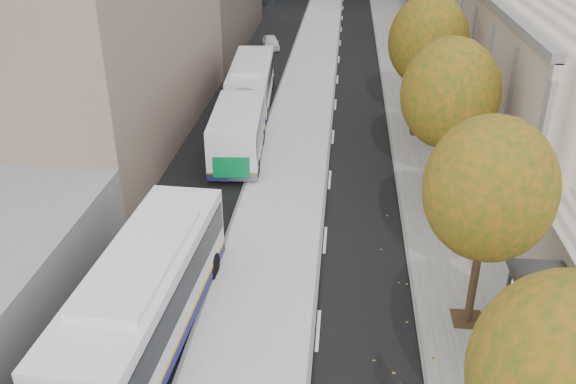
# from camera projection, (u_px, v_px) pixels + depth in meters

# --- Properties ---
(bus_platform) EXTENTS (4.25, 150.00, 0.15)m
(bus_platform) POSITION_uv_depth(u_px,v_px,m) (303.00, 107.00, 41.70)
(bus_platform) COLOR #BDBDBD
(bus_platform) RESTS_ON ground
(sidewalk) EXTENTS (4.75, 150.00, 0.08)m
(sidewalk) POSITION_uv_depth(u_px,v_px,m) (421.00, 111.00, 41.04)
(sidewalk) COLOR gray
(sidewalk) RESTS_ON ground
(bus_shelter) EXTENTS (1.90, 4.40, 2.53)m
(bus_shelter) POSITION_uv_depth(u_px,v_px,m) (557.00, 311.00, 18.64)
(bus_shelter) COLOR #383A3F
(bus_shelter) RESTS_ON sidewalk
(tree_b) EXTENTS (4.00, 4.00, 6.97)m
(tree_b) POSITION_uv_depth(u_px,v_px,m) (567.00, 378.00, 12.24)
(tree_b) COLOR #322515
(tree_b) RESTS_ON sidewalk
(tree_c) EXTENTS (4.20, 4.20, 7.28)m
(tree_c) POSITION_uv_depth(u_px,v_px,m) (489.00, 189.00, 19.22)
(tree_c) COLOR #322515
(tree_c) RESTS_ON sidewalk
(tree_d) EXTENTS (4.40, 4.40, 7.60)m
(tree_d) POSITION_uv_depth(u_px,v_px,m) (450.00, 94.00, 27.10)
(tree_d) COLOR #322515
(tree_d) RESTS_ON sidewalk
(tree_e) EXTENTS (4.60, 4.60, 7.92)m
(tree_e) POSITION_uv_depth(u_px,v_px,m) (428.00, 41.00, 34.97)
(tree_e) COLOR #322515
(tree_e) RESTS_ON sidewalk
(bus_far) EXTENTS (3.76, 17.77, 2.94)m
(bus_far) POSITION_uv_depth(u_px,v_px,m) (246.00, 101.00, 38.11)
(bus_far) COLOR white
(bus_far) RESTS_ON ground
(distant_car) EXTENTS (2.12, 3.69, 1.18)m
(distant_car) POSITION_uv_depth(u_px,v_px,m) (271.00, 42.00, 56.21)
(distant_car) COLOR white
(distant_car) RESTS_ON ground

